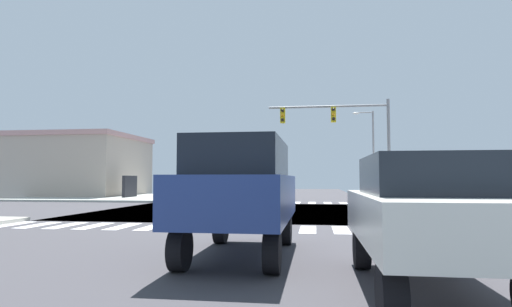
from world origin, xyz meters
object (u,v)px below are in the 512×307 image
(traffic_signal_mast, at_px, (341,126))
(street_lamp, at_px, (370,145))
(suv_farside_1, at_px, (242,187))
(sedan_crossing_2, at_px, (425,210))
(bank_building, at_px, (77,166))

(traffic_signal_mast, xyz_separation_m, street_lamp, (2.93, 8.54, -0.61))
(suv_farside_1, xyz_separation_m, sedan_crossing_2, (3.00, -2.37, -0.28))
(suv_farside_1, bearing_deg, bank_building, 126.29)
(bank_building, xyz_separation_m, suv_farside_1, (19.54, -26.61, -1.31))
(traffic_signal_mast, bearing_deg, bank_building, 163.11)
(street_lamp, relative_size, bank_building, 0.60)
(street_lamp, xyz_separation_m, sedan_crossing_2, (-3.10, -30.62, -3.30))
(bank_building, bearing_deg, sedan_crossing_2, -52.12)
(bank_building, xyz_separation_m, sedan_crossing_2, (22.54, -28.98, -1.59))
(bank_building, distance_m, sedan_crossing_2, 36.75)
(street_lamp, distance_m, sedan_crossing_2, 30.96)
(traffic_signal_mast, bearing_deg, street_lamp, 71.07)
(traffic_signal_mast, xyz_separation_m, suv_farside_1, (-3.17, -19.72, -3.63))
(suv_farside_1, bearing_deg, traffic_signal_mast, 80.87)
(street_lamp, bearing_deg, suv_farside_1, -102.18)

